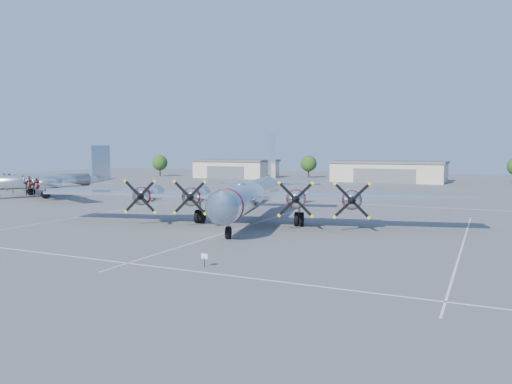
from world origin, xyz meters
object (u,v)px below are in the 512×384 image
at_px(hangar_center, 389,171).
at_px(info_placard, 204,258).
at_px(hangar_west, 236,168).
at_px(tree_far_west, 160,163).
at_px(main_bomber_b29, 252,222).
at_px(tree_west, 309,164).
at_px(bomber_west, 47,196).

bearing_deg(hangar_center, info_placard, -86.79).
distance_m(hangar_west, info_placard, 114.49).
relative_size(hangar_west, tree_far_west, 3.40).
height_order(tree_far_west, main_bomber_b29, tree_far_west).
distance_m(hangar_center, tree_west, 26.30).
relative_size(main_bomber_b29, info_placard, 49.01).
bearing_deg(info_placard, tree_far_west, 126.53).
xyz_separation_m(tree_far_west, tree_west, (45.00, 12.00, 0.00)).
height_order(tree_west, info_placard, tree_west).
height_order(tree_far_west, bomber_west, tree_far_west).
xyz_separation_m(hangar_west, info_placard, (50.76, -102.60, -2.02)).
distance_m(hangar_west, bomber_west, 68.31).
bearing_deg(hangar_center, main_bomber_b29, -90.58).
bearing_deg(bomber_west, tree_far_west, 133.54).
distance_m(hangar_west, tree_far_west, 25.36).
bearing_deg(tree_far_west, tree_west, 14.93).
relative_size(tree_far_west, tree_west, 1.00).
distance_m(tree_far_west, bomber_west, 68.07).
height_order(main_bomber_b29, bomber_west, main_bomber_b29).
height_order(main_bomber_b29, info_placard, main_bomber_b29).
height_order(hangar_west, tree_far_west, tree_far_west).
bearing_deg(main_bomber_b29, bomber_west, 150.60).
bearing_deg(tree_far_west, hangar_center, 3.24).
height_order(tree_far_west, info_placard, tree_far_west).
height_order(hangar_west, hangar_center, same).
height_order(bomber_west, info_placard, bomber_west).
bearing_deg(hangar_center, tree_far_west, -176.76).
xyz_separation_m(hangar_center, info_placard, (5.76, -102.60, -2.02)).
bearing_deg(bomber_west, tree_west, 97.83).
distance_m(main_bomber_b29, info_placard, 22.57).
bearing_deg(main_bomber_b29, hangar_west, 104.45).
xyz_separation_m(bomber_west, info_placard, (53.63, -34.40, 0.69)).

